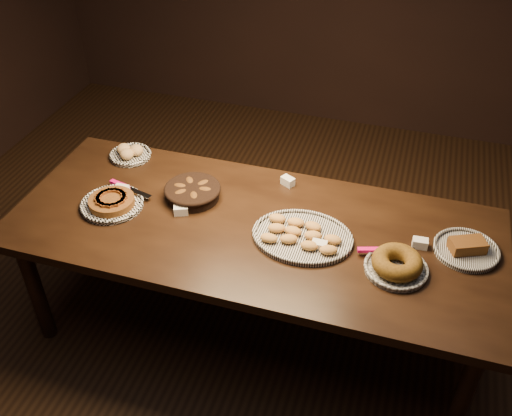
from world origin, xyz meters
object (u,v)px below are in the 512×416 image
(madeleine_platter, at_px, (302,236))
(apple_tart_plate, at_px, (112,202))
(buffet_table, at_px, (253,237))
(bundt_cake_plate, at_px, (397,264))

(madeleine_platter, bearing_deg, apple_tart_plate, 157.64)
(madeleine_platter, bearing_deg, buffet_table, 149.32)
(buffet_table, height_order, bundt_cake_plate, bundt_cake_plate)
(buffet_table, distance_m, madeleine_platter, 0.27)
(buffet_table, bearing_deg, bundt_cake_plate, -9.08)
(apple_tart_plate, xyz_separation_m, madeleine_platter, (0.98, 0.04, -0.00))
(madeleine_platter, relative_size, bundt_cake_plate, 1.46)
(apple_tart_plate, distance_m, madeleine_platter, 0.98)
(madeleine_platter, xyz_separation_m, bundt_cake_plate, (0.45, -0.08, 0.02))
(apple_tart_plate, height_order, bundt_cake_plate, bundt_cake_plate)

